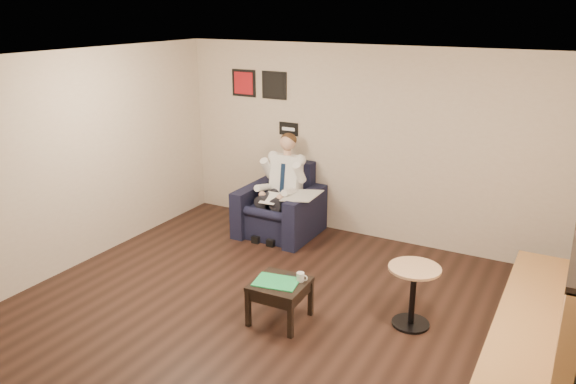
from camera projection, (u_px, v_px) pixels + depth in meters
The scene contains 17 objects.
ground at pixel (262, 329), 6.03m from camera, with size 6.00×6.00×0.00m, color black.
wall_back at pixel (368, 145), 8.08m from camera, with size 6.00×0.02×2.80m, color beige.
wall_left at pixel (53, 167), 6.95m from camera, with size 0.02×6.00×2.80m, color beige.
ceiling at pixel (258, 63), 5.14m from camera, with size 6.00×6.00×0.02m, color white.
seating_sign at pixel (289, 129), 8.63m from camera, with size 0.32×0.02×0.20m, color black.
art_print_left at pixel (244, 83), 8.79m from camera, with size 0.42×0.03×0.42m, color #AE151C.
art_print_right at pixel (274, 85), 8.54m from camera, with size 0.42×0.03×0.42m, color black.
armchair at pixel (279, 201), 8.40m from camera, with size 1.09×1.09×1.05m, color black.
seated_man at pixel (275, 191), 8.22m from camera, with size 0.69×1.03×1.44m, color white, non-canonical shape.
lap_papers at pixel (271, 198), 8.15m from camera, with size 0.24×0.34×0.01m, color white.
newspaper at pixel (302, 195), 8.04m from camera, with size 0.46×0.57×0.01m, color silver.
side_table at pixel (280, 301), 6.12m from camera, with size 0.57×0.57×0.47m, color black.
green_folder at pixel (276, 282), 6.04m from camera, with size 0.47×0.33×0.01m, color #26C260.
coffee_mug at pixel (300, 277), 6.06m from camera, with size 0.09×0.09×0.10m, color white.
smartphone at pixel (291, 276), 6.17m from camera, with size 0.15×0.07×0.01m, color black.
banquette at pixel (540, 291), 5.25m from camera, with size 0.71×2.98×1.52m, color #AC7942.
cafe_table at pixel (413, 296), 6.00m from camera, with size 0.56×0.56×0.69m, color tan.
Camera 1 is at (2.76, -4.48, 3.30)m, focal length 35.00 mm.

